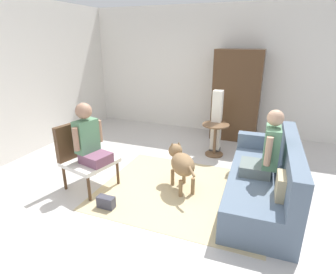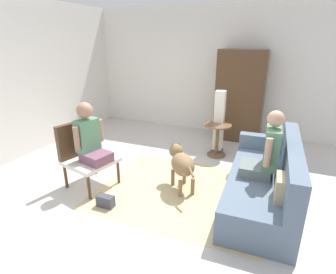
{
  "view_description": "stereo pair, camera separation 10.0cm",
  "coord_description": "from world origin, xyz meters",
  "px_view_note": "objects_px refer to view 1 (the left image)",
  "views": [
    {
      "loc": [
        1.17,
        -3.35,
        2.14
      ],
      "look_at": [
        -0.09,
        -0.05,
        0.85
      ],
      "focal_mm": 28.88,
      "sensor_mm": 36.0,
      "label": 1
    },
    {
      "loc": [
        1.27,
        -3.31,
        2.14
      ],
      "look_at": [
        -0.09,
        -0.05,
        0.85
      ],
      "focal_mm": 28.88,
      "sensor_mm": 36.0,
      "label": 2
    }
  ],
  "objects_px": {
    "round_end_table": "(215,136)",
    "armoire_cabinet": "(237,96)",
    "person_on_armchair": "(89,138)",
    "handbag": "(106,202)",
    "column_lamp": "(216,122)",
    "dog": "(181,163)",
    "armchair": "(83,152)",
    "couch": "(266,181)",
    "person_on_couch": "(267,150)"
  },
  "relations": [
    {
      "from": "person_on_couch",
      "to": "armoire_cabinet",
      "type": "bearing_deg",
      "value": 106.2
    },
    {
      "from": "person_on_couch",
      "to": "armoire_cabinet",
      "type": "height_order",
      "value": "armoire_cabinet"
    },
    {
      "from": "round_end_table",
      "to": "column_lamp",
      "type": "height_order",
      "value": "column_lamp"
    },
    {
      "from": "armchair",
      "to": "person_on_armchair",
      "type": "bearing_deg",
      "value": -13.46
    },
    {
      "from": "person_on_armchair",
      "to": "column_lamp",
      "type": "distance_m",
      "value": 2.51
    },
    {
      "from": "armchair",
      "to": "column_lamp",
      "type": "bearing_deg",
      "value": 51.32
    },
    {
      "from": "couch",
      "to": "person_on_armchair",
      "type": "bearing_deg",
      "value": -167.97
    },
    {
      "from": "armoire_cabinet",
      "to": "dog",
      "type": "bearing_deg",
      "value": -99.19
    },
    {
      "from": "handbag",
      "to": "armchair",
      "type": "bearing_deg",
      "value": 146.07
    },
    {
      "from": "armchair",
      "to": "person_on_couch",
      "type": "xyz_separation_m",
      "value": [
        2.56,
        0.45,
        0.23
      ]
    },
    {
      "from": "armoire_cabinet",
      "to": "column_lamp",
      "type": "bearing_deg",
      "value": -103.39
    },
    {
      "from": "couch",
      "to": "dog",
      "type": "bearing_deg",
      "value": -176.56
    },
    {
      "from": "column_lamp",
      "to": "dog",
      "type": "bearing_deg",
      "value": -96.63
    },
    {
      "from": "round_end_table",
      "to": "column_lamp",
      "type": "distance_m",
      "value": 0.29
    },
    {
      "from": "person_on_armchair",
      "to": "armchair",
      "type": "bearing_deg",
      "value": 166.54
    },
    {
      "from": "dog",
      "to": "armoire_cabinet",
      "type": "height_order",
      "value": "armoire_cabinet"
    },
    {
      "from": "armchair",
      "to": "person_on_couch",
      "type": "bearing_deg",
      "value": 9.95
    },
    {
      "from": "couch",
      "to": "armoire_cabinet",
      "type": "distance_m",
      "value": 2.68
    },
    {
      "from": "armoire_cabinet",
      "to": "couch",
      "type": "bearing_deg",
      "value": -72.68
    },
    {
      "from": "armchair",
      "to": "armoire_cabinet",
      "type": "distance_m",
      "value": 3.51
    },
    {
      "from": "dog",
      "to": "column_lamp",
      "type": "distance_m",
      "value": 1.62
    },
    {
      "from": "column_lamp",
      "to": "armoire_cabinet",
      "type": "relative_size",
      "value": 0.63
    },
    {
      "from": "couch",
      "to": "armchair",
      "type": "bearing_deg",
      "value": -169.55
    },
    {
      "from": "person_on_armchair",
      "to": "handbag",
      "type": "bearing_deg",
      "value": -39.4
    },
    {
      "from": "armchair",
      "to": "dog",
      "type": "relative_size",
      "value": 1.45
    },
    {
      "from": "armoire_cabinet",
      "to": "round_end_table",
      "type": "bearing_deg",
      "value": -100.06
    },
    {
      "from": "handbag",
      "to": "person_on_armchair",
      "type": "bearing_deg",
      "value": 140.6
    },
    {
      "from": "dog",
      "to": "armoire_cabinet",
      "type": "xyz_separation_m",
      "value": [
        0.41,
        2.55,
        0.55
      ]
    },
    {
      "from": "armchair",
      "to": "person_on_armchair",
      "type": "distance_m",
      "value": 0.31
    },
    {
      "from": "dog",
      "to": "handbag",
      "type": "distance_m",
      "value": 1.19
    },
    {
      "from": "person_on_armchair",
      "to": "dog",
      "type": "height_order",
      "value": "person_on_armchair"
    },
    {
      "from": "couch",
      "to": "handbag",
      "type": "xyz_separation_m",
      "value": [
        -1.96,
        -0.91,
        -0.23
      ]
    },
    {
      "from": "person_on_armchair",
      "to": "dog",
      "type": "distance_m",
      "value": 1.39
    },
    {
      "from": "person_on_armchair",
      "to": "armoire_cabinet",
      "type": "xyz_separation_m",
      "value": [
        1.67,
        3.0,
        0.17
      ]
    },
    {
      "from": "handbag",
      "to": "dog",
      "type": "bearing_deg",
      "value": 47.43
    },
    {
      "from": "person_on_couch",
      "to": "handbag",
      "type": "xyz_separation_m",
      "value": [
        -1.92,
        -0.88,
        -0.7
      ]
    },
    {
      "from": "couch",
      "to": "armoire_cabinet",
      "type": "relative_size",
      "value": 1.08
    },
    {
      "from": "person_on_couch",
      "to": "handbag",
      "type": "bearing_deg",
      "value": -155.26
    },
    {
      "from": "round_end_table",
      "to": "handbag",
      "type": "relative_size",
      "value": 2.65
    },
    {
      "from": "column_lamp",
      "to": "handbag",
      "type": "height_order",
      "value": "column_lamp"
    },
    {
      "from": "round_end_table",
      "to": "dog",
      "type": "height_order",
      "value": "dog"
    },
    {
      "from": "round_end_table",
      "to": "handbag",
      "type": "height_order",
      "value": "round_end_table"
    },
    {
      "from": "person_on_couch",
      "to": "armoire_cabinet",
      "type": "xyz_separation_m",
      "value": [
        -0.73,
        2.51,
        0.19
      ]
    },
    {
      "from": "dog",
      "to": "armoire_cabinet",
      "type": "distance_m",
      "value": 2.64
    },
    {
      "from": "couch",
      "to": "round_end_table",
      "type": "bearing_deg",
      "value": 126.1
    },
    {
      "from": "column_lamp",
      "to": "handbag",
      "type": "distance_m",
      "value": 2.67
    },
    {
      "from": "round_end_table",
      "to": "armoire_cabinet",
      "type": "height_order",
      "value": "armoire_cabinet"
    },
    {
      "from": "couch",
      "to": "handbag",
      "type": "distance_m",
      "value": 2.18
    },
    {
      "from": "dog",
      "to": "armoire_cabinet",
      "type": "bearing_deg",
      "value": 80.81
    },
    {
      "from": "couch",
      "to": "armoire_cabinet",
      "type": "xyz_separation_m",
      "value": [
        -0.77,
        2.48,
        0.65
      ]
    }
  ]
}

